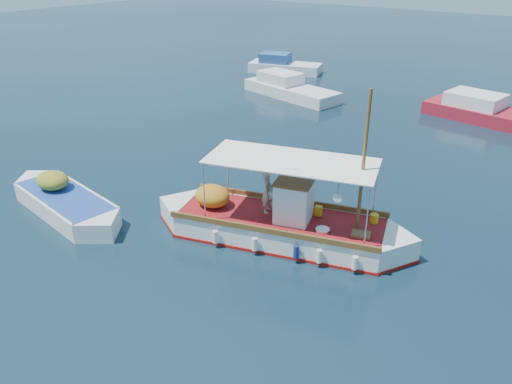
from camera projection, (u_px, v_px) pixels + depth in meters
The scene contains 6 objects.
ground at pixel (276, 244), 18.16m from camera, with size 160.00×160.00×0.00m, color black.
fishing_caique at pixel (279, 225), 18.36m from camera, with size 9.52×4.68×6.06m.
dinghy at pixel (65, 204), 20.30m from camera, with size 7.00×2.71×1.73m.
bg_boat_nw at pixel (289, 89), 36.39m from camera, with size 7.98×3.99×1.80m.
bg_boat_n at pixel (488, 113), 31.02m from camera, with size 8.47×4.13×1.80m.
bg_boat_far_w at pixel (283, 66), 43.50m from camera, with size 6.55×3.98×1.80m.
Camera 1 is at (8.52, -12.95, 9.67)m, focal length 35.00 mm.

